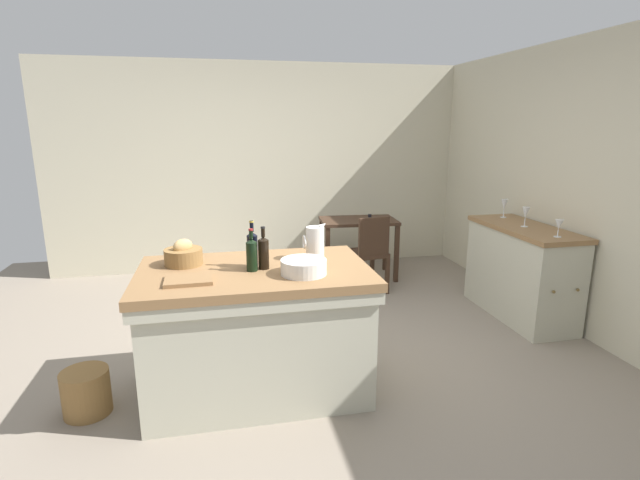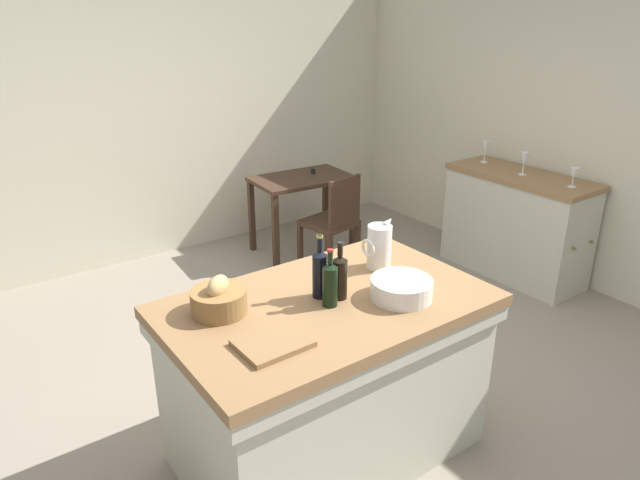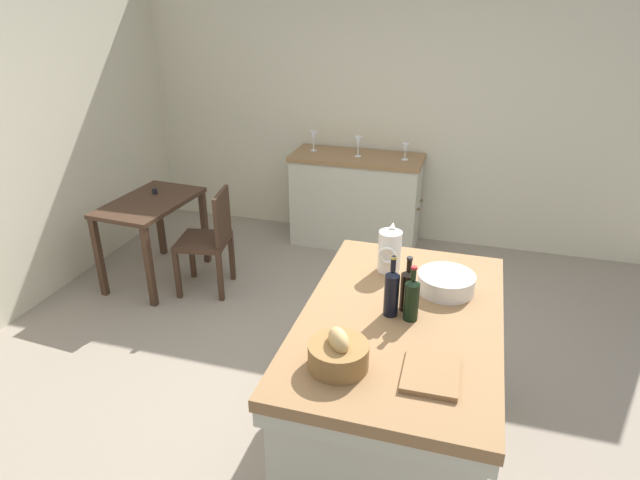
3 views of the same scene
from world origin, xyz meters
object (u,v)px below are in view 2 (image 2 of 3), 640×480
object	(u,v)px
cutting_board	(273,343)
wine_glass_left	(524,160)
pitcher	(379,246)
bread_basket	(219,299)
wash_bowl	(401,289)
wine_bottle_dark	(340,276)
writing_desk	(302,189)
wine_glass_middle	(485,148)
wine_bottle_amber	(320,272)
wooden_chair	(334,221)
side_cabinet	(516,224)
wine_bottle_green	(330,283)
wine_glass_far_left	(574,174)
island_table	(327,373)

from	to	relation	value
cutting_board	wine_glass_left	size ratio (longest dim) A/B	1.54
pitcher	bread_basket	bearing A→B (deg)	176.63
wash_bowl	wine_bottle_dark	size ratio (longest dim) A/B	1.03
writing_desk	wine_glass_middle	bearing A→B (deg)	-40.22
wine_bottle_amber	pitcher	bearing A→B (deg)	11.06
wash_bowl	wine_glass_left	size ratio (longest dim) A/B	1.59
wooden_chair	bread_basket	bearing A→B (deg)	-139.55
wine_glass_middle	side_cabinet	bearing A→B (deg)	-95.90
writing_desk	bread_basket	distance (m)	2.87
wooden_chair	wash_bowl	bearing A→B (deg)	-118.71
wine_bottle_green	writing_desk	bearing A→B (deg)	58.74
cutting_board	wine_glass_left	xyz separation A→B (m)	(3.02, 1.00, 0.12)
wash_bowl	pitcher	bearing A→B (deg)	66.78
wine_glass_middle	wine_glass_far_left	bearing A→B (deg)	-93.36
side_cabinet	wine_bottle_dark	size ratio (longest dim) A/B	4.34
wine_bottle_dark	bread_basket	bearing A→B (deg)	158.54
island_table	wine_glass_far_left	distance (m)	2.70
side_cabinet	wine_bottle_green	world-z (taller)	wine_bottle_green
wash_bowl	wine_glass_far_left	bearing A→B (deg)	13.63
side_cabinet	wash_bowl	size ratio (longest dim) A/B	4.20
cutting_board	wash_bowl	bearing A→B (deg)	0.13
writing_desk	bread_basket	world-z (taller)	bread_basket
writing_desk	wine_glass_far_left	world-z (taller)	wine_glass_far_left
bread_basket	wine_glass_far_left	distance (m)	3.10
cutting_board	wine_glass_far_left	distance (m)	3.09
wine_bottle_dark	wine_glass_far_left	distance (m)	2.59
wine_glass_far_left	pitcher	bearing A→B (deg)	-173.87
wooden_chair	wine_bottle_green	size ratio (longest dim) A/B	3.09
wine_bottle_dark	wine_bottle_amber	bearing A→B (deg)	135.67
wine_bottle_amber	wine_glass_far_left	distance (m)	2.65
side_cabinet	bread_basket	bearing A→B (deg)	-168.49
island_table	wash_bowl	world-z (taller)	wash_bowl
pitcher	wine_glass_middle	xyz separation A→B (m)	(2.23, 1.13, 0.01)
cutting_board	wine_glass_middle	world-z (taller)	wine_glass_middle
writing_desk	wine_bottle_green	world-z (taller)	wine_bottle_green
pitcher	wine_glass_middle	distance (m)	2.50
island_table	writing_desk	size ratio (longest dim) A/B	1.65
island_table	cutting_board	bearing A→B (deg)	-155.96
wine_bottle_dark	wooden_chair	bearing A→B (deg)	53.65
bread_basket	wine_glass_far_left	world-z (taller)	bread_basket
wine_bottle_green	wine_bottle_dark	bearing A→B (deg)	21.35
wine_bottle_amber	wine_glass_left	size ratio (longest dim) A/B	1.70
side_cabinet	wooden_chair	size ratio (longest dim) A/B	1.43
wine_glass_far_left	wash_bowl	bearing A→B (deg)	-166.37
side_cabinet	wine_bottle_amber	distance (m)	2.81
bread_basket	wine_glass_far_left	size ratio (longest dim) A/B	1.70
wine_bottle_dark	wine_glass_middle	size ratio (longest dim) A/B	1.53
wine_bottle_amber	wine_glass_left	xyz separation A→B (m)	(2.61, 0.76, 0.00)
wine_glass_left	island_table	bearing A→B (deg)	-162.61
wooden_chair	side_cabinet	bearing A→B (deg)	-36.99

